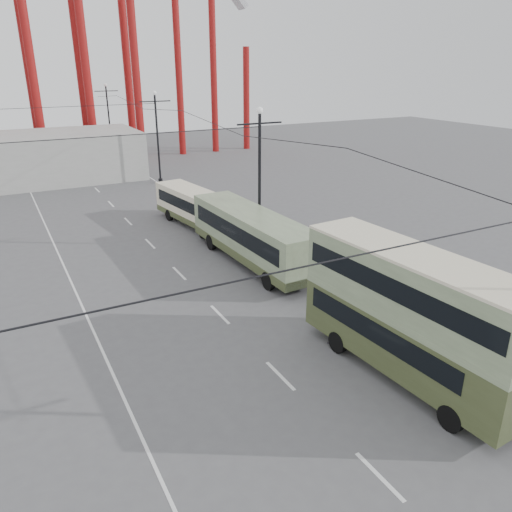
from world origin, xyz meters
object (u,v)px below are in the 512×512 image
single_decker_green (252,235)px  double_decker_bus (411,310)px  pedestrian (332,327)px  single_decker_cream (195,206)px

single_decker_green → double_decker_bus: bearing=-93.1°
pedestrian → double_decker_bus: bearing=90.2°
double_decker_bus → single_decker_cream: 22.67m
single_decker_cream → pedestrian: single_decker_cream is taller
double_decker_bus → pedestrian: bearing=103.8°
single_decker_cream → single_decker_green: bearing=-95.6°
double_decker_bus → pedestrian: size_ratio=6.10×
double_decker_bus → single_decker_green: size_ratio=0.85×
single_decker_green → pedestrian: size_ratio=7.20×
single_decker_green → pedestrian: bearing=-99.6°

